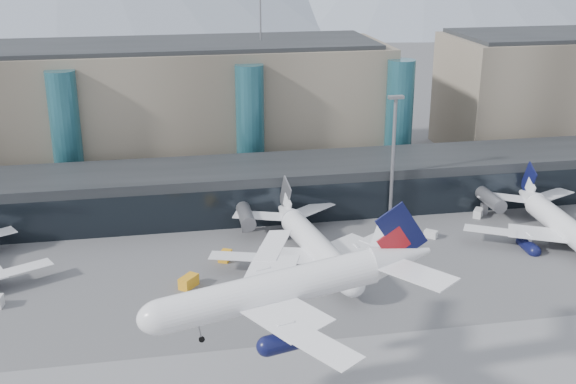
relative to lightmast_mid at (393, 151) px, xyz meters
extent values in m
plane|color=#515154|center=(-30.00, -48.00, -14.42)|extent=(900.00, 900.00, 0.00)
cube|color=black|center=(-30.00, 10.00, -9.42)|extent=(170.00, 18.00, 10.00)
cube|color=black|center=(-30.00, 1.10, -10.42)|extent=(170.00, 0.40, 8.00)
cylinder|color=slate|center=(-30.00, -1.00, -10.22)|extent=(2.80, 14.00, 2.80)
cube|color=slate|center=(-30.00, -1.00, -13.22)|extent=(1.20, 1.20, 2.40)
cylinder|color=slate|center=(20.00, -1.00, -10.22)|extent=(2.80, 14.00, 2.80)
cube|color=slate|center=(20.00, -1.00, -13.22)|extent=(1.20, 1.20, 2.40)
cube|color=gray|center=(-55.00, 42.00, 0.58)|extent=(130.00, 30.00, 30.00)
cube|color=black|center=(-55.00, 42.00, 16.08)|extent=(123.50, 28.00, 1.00)
cylinder|color=#255D6A|center=(-65.00, 26.00, -0.42)|extent=(6.40, 6.40, 28.00)
cylinder|color=#255D6A|center=(-25.00, 26.00, -0.42)|extent=(6.40, 6.40, 28.00)
cylinder|color=#255D6A|center=(10.00, 26.00, -0.42)|extent=(6.40, 6.40, 28.00)
cylinder|color=slate|center=(-20.00, 42.00, 23.58)|extent=(0.40, 0.40, 16.00)
cylinder|color=slate|center=(0.00, 0.00, -1.92)|extent=(0.70, 0.70, 25.00)
cube|color=slate|center=(0.00, 0.00, 10.88)|extent=(3.00, 1.20, 0.60)
cylinder|color=silver|center=(-31.97, -57.37, 3.58)|extent=(25.09, 5.00, 4.14)
ellipsoid|color=silver|center=(-44.44, -57.80, 3.58)|extent=(5.93, 4.33, 4.14)
cone|color=silver|center=(-15.93, -56.81, 3.79)|extent=(7.27, 4.38, 4.14)
cube|color=silver|center=(-29.88, -66.21, 2.90)|extent=(13.49, 18.64, 0.21)
cylinder|color=#0C0F37|center=(-31.38, -64.12, 0.79)|extent=(5.07, 2.45, 2.27)
cube|color=silver|center=(-15.76, -61.80, 3.99)|extent=(7.72, 9.81, 0.17)
cube|color=silver|center=(-30.50, -48.40, 2.90)|extent=(12.55, 18.78, 0.21)
cylinder|color=#0C0F37|center=(-31.85, -50.58, 0.79)|extent=(5.07, 2.45, 2.27)
cube|color=silver|center=(-16.11, -51.82, 3.99)|extent=(7.27, 9.90, 0.17)
cube|color=#0C0F37|center=(-15.58, -56.80, 7.10)|extent=(6.18, 0.46, 7.28)
cube|color=maroon|center=(-16.65, -56.84, 5.86)|extent=(4.14, 0.43, 3.98)
cylinder|color=slate|center=(-40.70, -57.67, 0.89)|extent=(0.17, 0.17, 3.31)
cylinder|color=black|center=(-40.70, -57.67, -0.55)|extent=(0.74, 0.29, 0.73)
cylinder|color=black|center=(-30.81, -59.81, -0.55)|extent=(0.96, 0.40, 0.94)
cylinder|color=black|center=(-30.99, -54.85, -0.55)|extent=(0.96, 0.40, 0.94)
cube|color=silver|center=(-72.55, -15.10, -10.51)|extent=(18.58, 13.15, 0.21)
cylinder|color=silver|center=(-19.68, -17.00, -9.47)|extent=(8.54, 27.18, 4.44)
ellipsoid|color=silver|center=(-17.60, -30.24, -9.47)|extent=(5.35, 6.83, 4.44)
cone|color=silver|center=(-22.34, 0.03, -9.25)|extent=(5.58, 8.26, 4.44)
cube|color=silver|center=(-10.51, -13.63, -10.20)|extent=(19.53, 16.09, 0.22)
cylinder|color=#0C0F37|center=(-12.55, -15.50, -12.47)|extent=(3.24, 5.68, 2.44)
cube|color=silver|center=(-17.05, 0.86, -9.02)|extent=(10.26, 9.04, 0.18)
cube|color=silver|center=(-29.43, -16.59, -10.20)|extent=(20.21, 11.57, 0.22)
cylinder|color=#0C0F37|center=(-26.93, -17.75, -12.47)|extent=(3.24, 5.68, 2.44)
cube|color=silver|center=(-27.64, -0.80, -9.02)|extent=(10.66, 6.88, 0.18)
cube|color=slate|center=(-22.40, 0.41, -5.69)|extent=(1.29, 6.60, 7.82)
cube|color=silver|center=(-22.23, -0.73, -7.03)|extent=(0.99, 4.43, 4.28)
cylinder|color=slate|center=(-18.22, -26.27, -12.36)|extent=(0.18, 0.18, 3.55)
cylinder|color=black|center=(-18.22, -26.27, -13.91)|extent=(0.40, 0.82, 0.79)
cylinder|color=black|center=(-17.22, -15.45, -13.91)|extent=(0.55, 1.06, 1.01)
cylinder|color=black|center=(-22.49, -16.28, -13.91)|extent=(0.55, 1.06, 1.01)
cylinder|color=silver|center=(27.94, -17.00, -9.50)|extent=(5.91, 26.85, 4.42)
cone|color=silver|center=(28.91, 0.10, -9.28)|extent=(4.84, 7.85, 4.42)
cube|color=silver|center=(34.23, -0.20, -9.06)|extent=(10.58, 7.60, 0.18)
cube|color=silver|center=(18.55, -14.56, -10.23)|extent=(19.83, 14.70, 0.22)
cylinder|color=#0C0F37|center=(20.75, -16.21, -12.48)|extent=(2.72, 5.46, 2.43)
cube|color=silver|center=(23.59, 0.40, -9.06)|extent=(10.44, 8.39, 0.18)
cube|color=#0C0F37|center=(28.93, 0.48, -5.75)|extent=(0.64, 6.60, 7.77)
cube|color=silver|center=(28.87, -0.66, -7.07)|extent=(0.56, 4.42, 4.25)
cylinder|color=black|center=(30.65, -16.01, -13.91)|extent=(0.45, 1.03, 1.01)
cylinder|color=black|center=(25.36, -15.71, -13.91)|extent=(0.45, 1.03, 1.01)
cube|color=orange|center=(-35.06, -13.45, -13.59)|extent=(2.83, 3.35, 1.66)
cube|color=#525257|center=(-2.67, -26.93, -13.49)|extent=(3.75, 2.94, 1.85)
cube|color=silver|center=(18.30, -2.00, -13.59)|extent=(2.96, 3.26, 1.66)
cube|color=silver|center=(4.74, -10.43, -13.72)|extent=(2.74, 2.63, 1.40)
cube|color=orange|center=(-42.02, -22.70, -13.45)|extent=(3.62, 3.87, 1.93)
camera|label=1|loc=(-45.40, -130.59, 40.54)|focal=45.00mm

